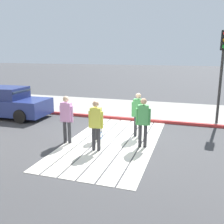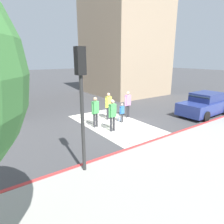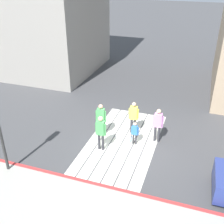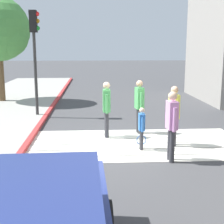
{
  "view_description": "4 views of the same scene",
  "coord_description": "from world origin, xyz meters",
  "px_view_note": "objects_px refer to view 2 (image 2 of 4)",
  "views": [
    {
      "loc": [
        8.69,
        2.78,
        3.31
      ],
      "look_at": [
        0.04,
        0.0,
        1.17
      ],
      "focal_mm": 40.63,
      "sensor_mm": 36.0,
      "label": 1
    },
    {
      "loc": [
        -9.16,
        6.72,
        3.92
      ],
      "look_at": [
        -0.47,
        0.52,
        0.96
      ],
      "focal_mm": 31.61,
      "sensor_mm": 36.0,
      "label": 2
    },
    {
      "loc": [
        -10.76,
        -3.14,
        7.74
      ],
      "look_at": [
        0.8,
        0.82,
        1.14
      ],
      "focal_mm": 44.1,
      "sensor_mm": 36.0,
      "label": 3
    },
    {
      "loc": [
        -1.3,
        -9.35,
        2.85
      ],
      "look_at": [
        -0.7,
        1.02,
        0.77
      ],
      "focal_mm": 52.44,
      "sensor_mm": 36.0,
      "label": 4
    }
  ],
  "objects_px": {
    "car_parked_near_curb": "(205,105)",
    "traffic_light_corner": "(81,87)",
    "pedestrian_adult_trailing": "(112,113)",
    "pedestrian_teen_behind": "(95,110)",
    "pedestrian_adult_side": "(108,104)",
    "pedestrian_adult_lead": "(128,102)",
    "pedestrian_child_with_racket": "(122,112)"
  },
  "relations": [
    {
      "from": "pedestrian_adult_side",
      "to": "pedestrian_adult_trailing",
      "type": "bearing_deg",
      "value": 151.18
    },
    {
      "from": "pedestrian_adult_trailing",
      "to": "pedestrian_teen_behind",
      "type": "distance_m",
      "value": 1.17
    },
    {
      "from": "traffic_light_corner",
      "to": "pedestrian_child_with_racket",
      "type": "distance_m",
      "value": 6.25
    },
    {
      "from": "pedestrian_adult_trailing",
      "to": "traffic_light_corner",
      "type": "bearing_deg",
      "value": 130.5
    },
    {
      "from": "pedestrian_adult_trailing",
      "to": "car_parked_near_curb",
      "type": "bearing_deg",
      "value": -98.85
    },
    {
      "from": "pedestrian_adult_trailing",
      "to": "pedestrian_adult_side",
      "type": "bearing_deg",
      "value": -28.82
    },
    {
      "from": "car_parked_near_curb",
      "to": "pedestrian_adult_trailing",
      "type": "relative_size",
      "value": 2.45
    },
    {
      "from": "pedestrian_teen_behind",
      "to": "car_parked_near_curb",
      "type": "bearing_deg",
      "value": -106.28
    },
    {
      "from": "car_parked_near_curb",
      "to": "traffic_light_corner",
      "type": "distance_m",
      "value": 10.69
    },
    {
      "from": "car_parked_near_curb",
      "to": "pedestrian_adult_side",
      "type": "distance_m",
      "value": 6.83
    },
    {
      "from": "pedestrian_adult_lead",
      "to": "pedestrian_teen_behind",
      "type": "bearing_deg",
      "value": 98.78
    },
    {
      "from": "car_parked_near_curb",
      "to": "pedestrian_adult_trailing",
      "type": "bearing_deg",
      "value": 81.15
    },
    {
      "from": "traffic_light_corner",
      "to": "pedestrian_teen_behind",
      "type": "bearing_deg",
      "value": -35.84
    },
    {
      "from": "car_parked_near_curb",
      "to": "pedestrian_teen_behind",
      "type": "xyz_separation_m",
      "value": [
        2.21,
        7.58,
        0.3
      ]
    },
    {
      "from": "pedestrian_adult_lead",
      "to": "pedestrian_adult_side",
      "type": "relative_size",
      "value": 1.01
    },
    {
      "from": "car_parked_near_curb",
      "to": "pedestrian_adult_trailing",
      "type": "distance_m",
      "value": 7.26
    },
    {
      "from": "pedestrian_adult_lead",
      "to": "pedestrian_adult_side",
      "type": "xyz_separation_m",
      "value": [
        0.37,
        1.3,
        -0.02
      ]
    },
    {
      "from": "car_parked_near_curb",
      "to": "pedestrian_child_with_racket",
      "type": "relative_size",
      "value": 3.59
    },
    {
      "from": "traffic_light_corner",
      "to": "pedestrian_adult_trailing",
      "type": "distance_m",
      "value": 4.61
    },
    {
      "from": "pedestrian_adult_trailing",
      "to": "pedestrian_adult_side",
      "type": "xyz_separation_m",
      "value": [
        1.89,
        -1.04,
        -0.01
      ]
    },
    {
      "from": "pedestrian_adult_trailing",
      "to": "pedestrian_teen_behind",
      "type": "height_order",
      "value": "pedestrian_teen_behind"
    },
    {
      "from": "traffic_light_corner",
      "to": "pedestrian_child_with_racket",
      "type": "relative_size",
      "value": 3.5
    },
    {
      "from": "car_parked_near_curb",
      "to": "pedestrian_teen_behind",
      "type": "relative_size",
      "value": 2.44
    },
    {
      "from": "pedestrian_child_with_racket",
      "to": "pedestrian_adult_trailing",
      "type": "bearing_deg",
      "value": 123.88
    },
    {
      "from": "traffic_light_corner",
      "to": "pedestrian_adult_side",
      "type": "bearing_deg",
      "value": -42.45
    },
    {
      "from": "car_parked_near_curb",
      "to": "traffic_light_corner",
      "type": "xyz_separation_m",
      "value": [
        -1.58,
        10.32,
        2.3
      ]
    },
    {
      "from": "pedestrian_adult_side",
      "to": "pedestrian_teen_behind",
      "type": "relative_size",
      "value": 0.99
    },
    {
      "from": "car_parked_near_curb",
      "to": "pedestrian_adult_side",
      "type": "relative_size",
      "value": 2.48
    },
    {
      "from": "traffic_light_corner",
      "to": "pedestrian_adult_side",
      "type": "distance_m",
      "value": 6.54
    },
    {
      "from": "car_parked_near_curb",
      "to": "pedestrian_adult_trailing",
      "type": "height_order",
      "value": "pedestrian_adult_trailing"
    },
    {
      "from": "traffic_light_corner",
      "to": "pedestrian_adult_side",
      "type": "height_order",
      "value": "traffic_light_corner"
    },
    {
      "from": "pedestrian_adult_lead",
      "to": "pedestrian_adult_side",
      "type": "distance_m",
      "value": 1.35
    }
  ]
}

